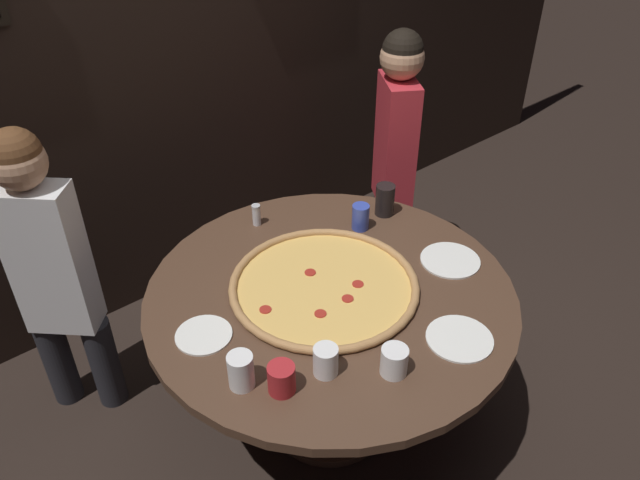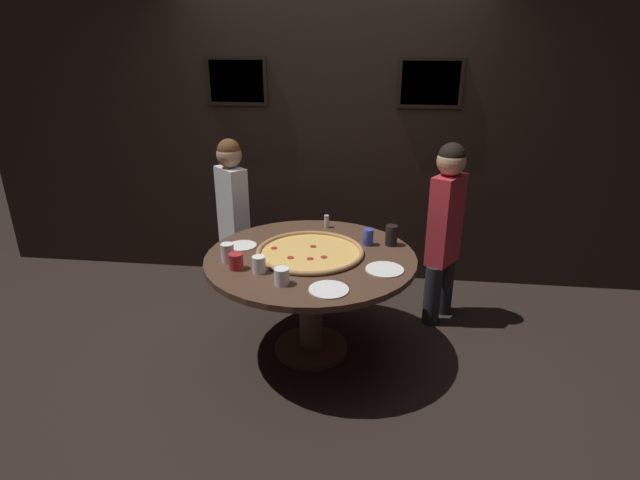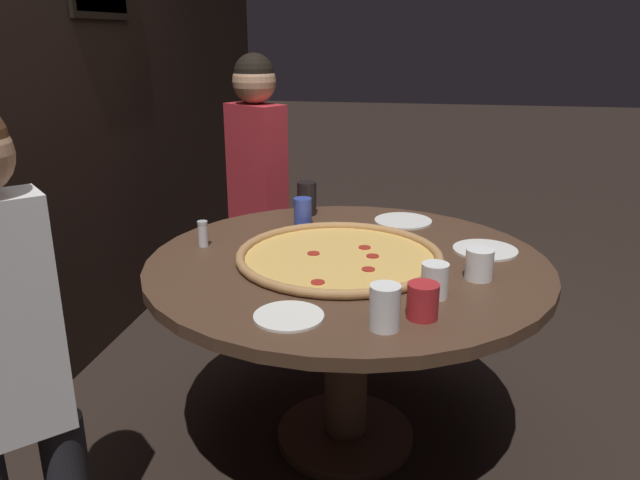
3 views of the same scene
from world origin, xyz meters
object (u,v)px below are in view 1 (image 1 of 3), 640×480
at_px(dining_table, 330,320).
at_px(drink_cup_far_right, 385,200).
at_px(drink_cup_far_left, 282,379).
at_px(white_plate_right_side, 204,335).
at_px(white_plate_near_front, 450,260).
at_px(drink_cup_by_shaker, 361,217).
at_px(diner_side_right, 51,266).
at_px(drink_cup_centre_back, 394,361).
at_px(condiment_shaker, 256,215).
at_px(diner_side_left, 395,149).
at_px(drink_cup_front_edge, 241,371).
at_px(white_plate_beside_cup, 459,339).
at_px(drink_cup_beside_pizza, 326,361).
at_px(giant_pizza, 324,285).

xyz_separation_m(dining_table, drink_cup_far_right, (0.53, 0.25, 0.22)).
distance_m(drink_cup_far_left, white_plate_right_side, 0.37).
distance_m(dining_table, drink_cup_far_right, 0.63).
xyz_separation_m(drink_cup_far_left, white_plate_near_front, (0.92, 0.10, -0.05)).
bearing_deg(drink_cup_by_shaker, diner_side_right, 153.79).
relative_size(drink_cup_centre_back, condiment_shaker, 1.03).
height_order(drink_cup_by_shaker, diner_side_left, diner_side_left).
bearing_deg(condiment_shaker, drink_cup_by_shaker, -43.59).
bearing_deg(drink_cup_far_left, drink_cup_by_shaker, 32.03).
height_order(drink_cup_front_edge, white_plate_near_front, drink_cup_front_edge).
bearing_deg(condiment_shaker, white_plate_beside_cup, -82.91).
height_order(drink_cup_far_right, drink_cup_front_edge, drink_cup_far_right).
bearing_deg(condiment_shaker, white_plate_near_front, -58.14).
bearing_deg(white_plate_beside_cup, drink_cup_by_shaker, 74.55).
xyz_separation_m(drink_cup_centre_back, white_plate_near_front, (0.60, 0.27, -0.05)).
height_order(dining_table, drink_cup_centre_back, drink_cup_centre_back).
distance_m(white_plate_near_front, diner_side_right, 1.58).
bearing_deg(dining_table, drink_cup_centre_back, -103.83).
height_order(white_plate_right_side, diner_side_left, diner_side_left).
relative_size(drink_cup_far_right, condiment_shaker, 1.47).
xyz_separation_m(drink_cup_far_left, diner_side_right, (-0.33, 1.06, -0.02)).
relative_size(drink_cup_far_left, drink_cup_front_edge, 0.82).
xyz_separation_m(drink_cup_centre_back, drink_cup_beside_pizza, (-0.17, 0.14, 0.00)).
bearing_deg(giant_pizza, drink_cup_far_right, 22.37).
relative_size(drink_cup_front_edge, white_plate_beside_cup, 0.53).
relative_size(white_plate_right_side, diner_side_left, 0.14).
relative_size(drink_cup_beside_pizza, diner_side_left, 0.08).
distance_m(dining_table, drink_cup_by_shaker, 0.49).
relative_size(drink_cup_beside_pizza, drink_cup_by_shaker, 0.93).
relative_size(drink_cup_far_left, white_plate_beside_cup, 0.44).
bearing_deg(diner_side_right, diner_side_left, -143.17).
height_order(drink_cup_far_right, drink_cup_far_left, drink_cup_far_right).
relative_size(drink_cup_far_left, diner_side_right, 0.07).
bearing_deg(drink_cup_front_edge, diner_side_left, 27.39).
relative_size(giant_pizza, condiment_shaker, 7.45).
bearing_deg(drink_cup_far_left, white_plate_near_front, 5.99).
bearing_deg(dining_table, drink_cup_far_right, 25.26).
distance_m(drink_cup_beside_pizza, drink_cup_by_shaker, 0.84).
bearing_deg(dining_table, diner_side_right, 133.88).
distance_m(drink_cup_front_edge, diner_side_left, 1.63).
height_order(drink_cup_far_right, condiment_shaker, drink_cup_far_right).
bearing_deg(white_plate_near_front, drink_cup_centre_back, -155.73).
xyz_separation_m(drink_cup_far_left, diner_side_left, (1.36, 0.85, 0.00)).
bearing_deg(drink_cup_centre_back, white_plate_near_front, 24.27).
xyz_separation_m(drink_cup_front_edge, diner_side_right, (-0.25, 0.96, -0.03)).
xyz_separation_m(dining_table, white_plate_beside_cup, (0.17, -0.48, 0.16)).
relative_size(drink_cup_centre_back, diner_side_right, 0.07).
distance_m(drink_cup_front_edge, white_plate_right_side, 0.27).
height_order(drink_cup_centre_back, drink_cup_far_right, drink_cup_far_right).
relative_size(diner_side_right, diner_side_left, 0.96).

